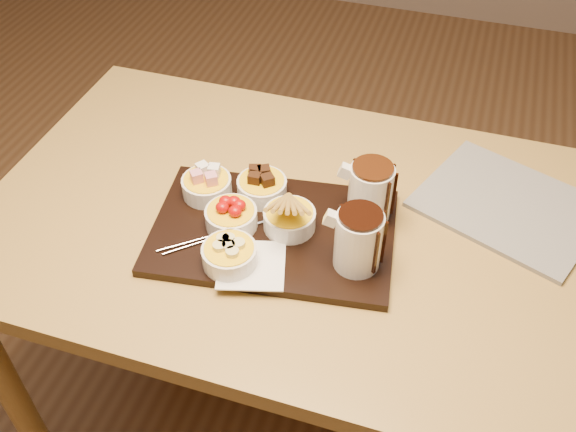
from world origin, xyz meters
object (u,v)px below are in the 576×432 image
(dining_table, at_px, (283,247))
(bowl_strawberries, at_px, (231,218))
(serving_board, at_px, (273,232))
(pitcher_milk_chocolate, at_px, (370,193))
(pitcher_dark_chocolate, at_px, (358,241))
(newspaper, at_px, (508,205))

(dining_table, xyz_separation_m, bowl_strawberries, (-0.08, -0.08, 0.14))
(dining_table, relative_size, serving_board, 2.61)
(dining_table, xyz_separation_m, pitcher_milk_chocolate, (0.17, 0.03, 0.17))
(serving_board, distance_m, bowl_strawberries, 0.08)
(pitcher_dark_chocolate, bearing_deg, dining_table, 142.11)
(newspaper, bearing_deg, pitcher_milk_chocolate, -132.41)
(pitcher_milk_chocolate, bearing_deg, pitcher_dark_chocolate, -94.40)
(bowl_strawberries, bearing_deg, serving_board, 11.21)
(dining_table, distance_m, newspaper, 0.47)
(serving_board, distance_m, pitcher_dark_chocolate, 0.19)
(serving_board, bearing_deg, pitcher_milk_chocolate, 21.80)
(pitcher_dark_chocolate, xyz_separation_m, pitcher_milk_chocolate, (-0.01, 0.13, 0.00))
(dining_table, height_order, pitcher_milk_chocolate, pitcher_milk_chocolate)
(pitcher_dark_chocolate, relative_size, pitcher_milk_chocolate, 1.00)
(dining_table, distance_m, bowl_strawberries, 0.17)
(bowl_strawberries, bearing_deg, pitcher_dark_chocolate, -5.02)
(dining_table, height_order, pitcher_dark_chocolate, pitcher_dark_chocolate)
(bowl_strawberries, xyz_separation_m, pitcher_milk_chocolate, (0.24, 0.11, 0.04))
(bowl_strawberries, bearing_deg, dining_table, 46.12)
(dining_table, xyz_separation_m, serving_board, (0.00, -0.06, 0.11))
(dining_table, distance_m, serving_board, 0.13)
(bowl_strawberries, xyz_separation_m, pitcher_dark_chocolate, (0.25, -0.02, 0.04))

